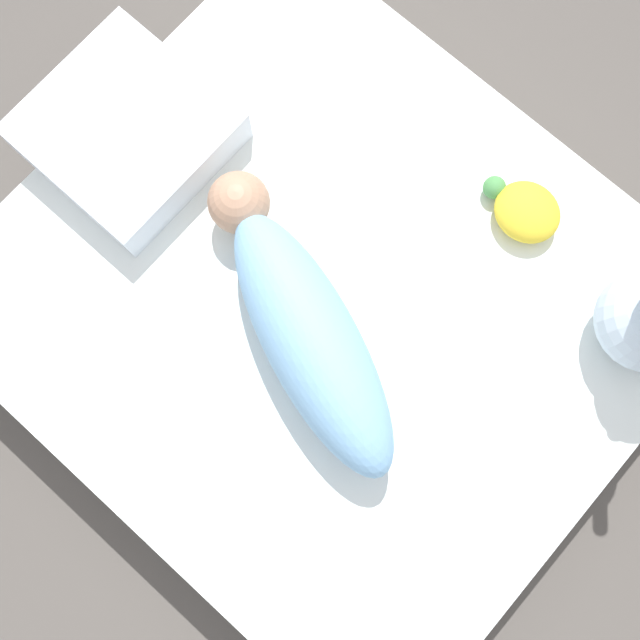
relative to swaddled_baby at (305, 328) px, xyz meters
The scene contains 5 objects.
ground_plane 0.33m from the swaddled_baby, 79.80° to the right, with size 12.00×12.00×0.00m, color #514C47.
bed_mattress 0.22m from the swaddled_baby, 79.80° to the right, with size 1.19×1.08×0.24m.
swaddled_baby is the anchor object (origin of this frame).
pillow 0.51m from the swaddled_baby, ahead, with size 0.33×0.33×0.09m.
turtle_plush 0.47m from the swaddled_baby, 108.82° to the right, with size 0.16×0.12×0.06m.
Camera 1 is at (-0.18, 0.23, 1.60)m, focal length 42.00 mm.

